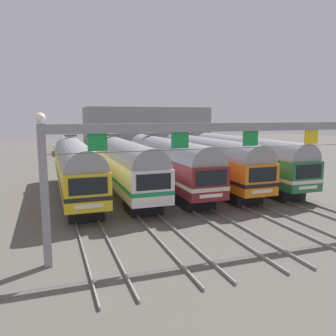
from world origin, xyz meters
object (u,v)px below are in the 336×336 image
object	(u,v)px
commuter_train_maroon	(167,161)
commuter_train_orange	(207,160)
commuter_train_green	(244,158)
catenary_gantry	(250,146)
commuter_train_yellow	(76,166)
commuter_train_white	(123,163)

from	to	relation	value
commuter_train_maroon	commuter_train_orange	size ratio (longest dim) A/B	1.00
commuter_train_green	catenary_gantry	distance (m)	15.95
commuter_train_green	catenary_gantry	world-z (taller)	catenary_gantry
commuter_train_green	commuter_train_yellow	bearing A→B (deg)	179.98
commuter_train_green	commuter_train_orange	bearing A→B (deg)	179.94
commuter_train_yellow	commuter_train_orange	xyz separation A→B (m)	(12.17, 0.00, 0.00)
commuter_train_maroon	catenary_gantry	size ratio (longest dim) A/B	0.84
commuter_train_white	commuter_train_green	size ratio (longest dim) A/B	1.00
commuter_train_white	commuter_train_maroon	world-z (taller)	same
commuter_train_green	commuter_train_maroon	bearing A→B (deg)	179.97
commuter_train_yellow	commuter_train_green	distance (m)	16.23
commuter_train_white	commuter_train_orange	bearing A→B (deg)	0.00
commuter_train_yellow	commuter_train_white	bearing A→B (deg)	0.00
commuter_train_orange	catenary_gantry	size ratio (longest dim) A/B	0.84
commuter_train_orange	commuter_train_green	size ratio (longest dim) A/B	1.00
commuter_train_yellow	commuter_train_white	distance (m)	4.06
commuter_train_orange	catenary_gantry	bearing A→B (deg)	-106.73
catenary_gantry	commuter_train_green	bearing A→B (deg)	58.98
catenary_gantry	commuter_train_white	bearing A→B (deg)	106.73
commuter_train_orange	commuter_train_white	bearing A→B (deg)	180.00
commuter_train_white	catenary_gantry	bearing A→B (deg)	-73.27
commuter_train_yellow	commuter_train_maroon	xyz separation A→B (m)	(8.12, 0.00, 0.00)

